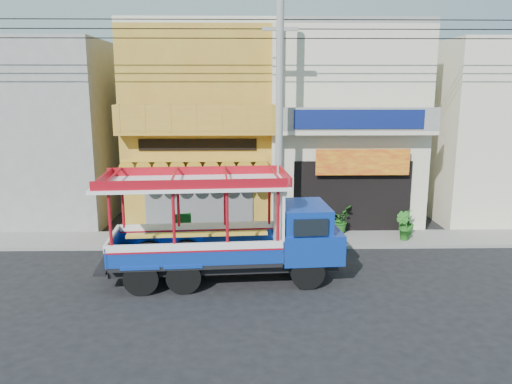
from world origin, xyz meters
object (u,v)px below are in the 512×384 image
potted_plant_c (406,222)px  potted_plant_a (339,219)px  potted_plant_b (404,226)px  green_sign (182,229)px  utility_pole (284,107)px  songthaew_truck (240,228)px

potted_plant_c → potted_plant_a: bearing=-80.9°
potted_plant_b → potted_plant_c: bearing=-69.0°
green_sign → potted_plant_c: (8.55, 0.64, 0.07)m
utility_pole → potted_plant_b: utility_pole is taller
green_sign → potted_plant_a: size_ratio=0.96×
utility_pole → potted_plant_c: 6.67m
potted_plant_c → utility_pole: bearing=-62.3°
potted_plant_a → potted_plant_c: 2.59m
utility_pole → green_sign: size_ratio=27.48×
songthaew_truck → green_sign: (-2.18, 3.52, -1.04)m
utility_pole → green_sign: 5.81m
potted_plant_c → potted_plant_b: bearing=-10.4°
potted_plant_a → potted_plant_c: bearing=-69.4°
songthaew_truck → potted_plant_b: size_ratio=6.93×
potted_plant_c → green_sign: bearing=-70.8°
songthaew_truck → utility_pole: bearing=64.1°
green_sign → potted_plant_b: bearing=-0.2°
utility_pole → potted_plant_b: size_ratio=26.99×
green_sign → potted_plant_b: size_ratio=0.98×
green_sign → potted_plant_b: (8.23, -0.04, 0.09)m
green_sign → potted_plant_c: green_sign is taller
potted_plant_b → songthaew_truck: bearing=76.3°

